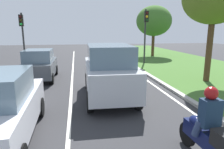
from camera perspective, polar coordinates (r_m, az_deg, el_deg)
ground_plane at (r=13.07m, az=-7.93°, el=-0.52°), size 60.00×60.00×0.00m
lane_line_center at (r=13.06m, az=-11.00°, el=-0.62°), size 0.12×32.00×0.01m
lane_line_right_edge at (r=13.66m, az=7.34°, el=0.07°), size 0.12×32.00×0.01m
grass_verge_right at (r=15.80m, az=24.57°, el=0.81°), size 9.00×48.00×0.06m
curb_right at (r=13.80m, az=9.33°, el=0.38°), size 0.24×48.00×0.12m
car_suv_ahead at (r=8.64m, az=-0.84°, el=0.93°), size 2.09×4.56×2.28m
car_hatchback_far at (r=12.69m, az=-19.47°, el=2.57°), size 1.74×3.71×1.78m
motorcycle at (r=5.01m, az=25.14°, el=-16.20°), size 0.41×1.90×1.01m
rider_person at (r=4.80m, az=25.46°, el=-9.40°), size 0.51×0.41×1.16m
traffic_light_near_right at (r=17.74m, az=9.38°, el=12.97°), size 0.32×0.50×4.55m
traffic_light_overhead_left at (r=18.23m, az=-23.74°, el=11.38°), size 0.32×0.50×4.21m
tree_roadside_far at (r=23.30m, az=11.59°, el=14.37°), size 3.79×3.79×5.45m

